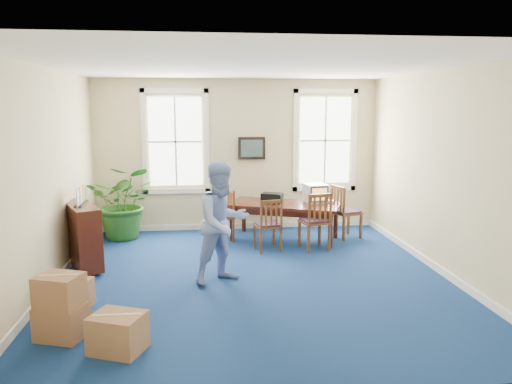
{
  "coord_description": "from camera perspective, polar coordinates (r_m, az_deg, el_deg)",
  "views": [
    {
      "loc": [
        -0.79,
        -7.35,
        2.62
      ],
      "look_at": [
        0.1,
        0.6,
        1.25
      ],
      "focal_mm": 35.0,
      "sensor_mm": 36.0,
      "label": 1
    }
  ],
  "objects": [
    {
      "name": "floor",
      "position": [
        7.85,
        -0.24,
        -9.79
      ],
      "size": [
        6.5,
        6.5,
        0.0
      ],
      "primitive_type": "plane",
      "color": "navy",
      "rests_on": "ground"
    },
    {
      "name": "ceiling",
      "position": [
        7.42,
        -0.26,
        14.19
      ],
      "size": [
        6.5,
        6.5,
        0.0
      ],
      "primitive_type": "plane",
      "rotation": [
        3.14,
        0.0,
        0.0
      ],
      "color": "white",
      "rests_on": "ground"
    },
    {
      "name": "wall_back",
      "position": [
        10.68,
        -2.13,
        4.23
      ],
      "size": [
        6.5,
        0.0,
        6.5
      ],
      "primitive_type": "plane",
      "rotation": [
        1.57,
        0.0,
        0.0
      ],
      "color": "beige",
      "rests_on": "ground"
    },
    {
      "name": "wall_front",
      "position": [
        4.3,
        4.42,
        -4.03
      ],
      "size": [
        6.5,
        0.0,
        6.5
      ],
      "primitive_type": "plane",
      "rotation": [
        -1.57,
        0.0,
        0.0
      ],
      "color": "beige",
      "rests_on": "ground"
    },
    {
      "name": "wall_left",
      "position": [
        7.75,
        -22.9,
        1.37
      ],
      "size": [
        0.0,
        6.5,
        6.5
      ],
      "primitive_type": "plane",
      "rotation": [
        1.57,
        0.0,
        1.57
      ],
      "color": "beige",
      "rests_on": "ground"
    },
    {
      "name": "wall_right",
      "position": [
        8.34,
        20.72,
        2.06
      ],
      "size": [
        0.0,
        6.5,
        6.5
      ],
      "primitive_type": "plane",
      "rotation": [
        1.57,
        0.0,
        -1.57
      ],
      "color": "beige",
      "rests_on": "ground"
    },
    {
      "name": "baseboard_back",
      "position": [
        10.91,
        -2.07,
        -3.86
      ],
      "size": [
        6.0,
        0.04,
        0.12
      ],
      "primitive_type": "cube",
      "color": "white",
      "rests_on": "ground"
    },
    {
      "name": "baseboard_left",
      "position": [
        8.09,
        -21.97,
        -9.48
      ],
      "size": [
        0.04,
        6.5,
        0.12
      ],
      "primitive_type": "cube",
      "color": "white",
      "rests_on": "ground"
    },
    {
      "name": "baseboard_right",
      "position": [
        8.65,
        19.93,
        -8.1
      ],
      "size": [
        0.04,
        6.5,
        0.12
      ],
      "primitive_type": "cube",
      "color": "white",
      "rests_on": "ground"
    },
    {
      "name": "window_left",
      "position": [
        10.62,
        -9.18,
        5.7
      ],
      "size": [
        1.4,
        0.12,
        2.2
      ],
      "primitive_type": null,
      "color": "white",
      "rests_on": "ground"
    },
    {
      "name": "window_right",
      "position": [
        10.95,
        7.89,
        5.85
      ],
      "size": [
        1.4,
        0.12,
        2.2
      ],
      "primitive_type": null,
      "color": "white",
      "rests_on": "ground"
    },
    {
      "name": "wall_picture",
      "position": [
        10.65,
        -0.5,
        5.03
      ],
      "size": [
        0.58,
        0.06,
        0.48
      ],
      "primitive_type": null,
      "color": "black",
      "rests_on": "ground"
    },
    {
      "name": "conference_table",
      "position": [
        9.97,
        3.27,
        -3.37
      ],
      "size": [
        2.36,
        1.73,
        0.73
      ],
      "primitive_type": null,
      "rotation": [
        0.0,
        0.0,
        -0.39
      ],
      "color": "#43190F",
      "rests_on": "ground"
    },
    {
      "name": "crt_tv",
      "position": [
        10.04,
        6.82,
        -0.14
      ],
      "size": [
        0.47,
        0.5,
        0.37
      ],
      "primitive_type": null,
      "rotation": [
        0.0,
        0.0,
        0.17
      ],
      "color": "#B7B7BC",
      "rests_on": "conference_table"
    },
    {
      "name": "game_console",
      "position": [
        10.09,
        8.49,
        -1.05
      ],
      "size": [
        0.18,
        0.2,
        0.04
      ],
      "primitive_type": "cube",
      "rotation": [
        0.0,
        0.0,
        -0.23
      ],
      "color": "white",
      "rests_on": "conference_table"
    },
    {
      "name": "equipment_bag",
      "position": [
        9.89,
        1.85,
        -0.7
      ],
      "size": [
        0.48,
        0.4,
        0.2
      ],
      "primitive_type": "cube",
      "rotation": [
        0.0,
        0.0,
        -0.4
      ],
      "color": "black",
      "rests_on": "conference_table"
    },
    {
      "name": "chair_near_left",
      "position": [
        9.18,
        1.33,
        -3.72
      ],
      "size": [
        0.52,
        0.52,
        0.98
      ],
      "primitive_type": null,
      "rotation": [
        0.0,
        0.0,
        3.34
      ],
      "color": "brown",
      "rests_on": "ground"
    },
    {
      "name": "chair_near_right",
      "position": [
        9.32,
        6.7,
        -3.25
      ],
      "size": [
        0.58,
        0.58,
        1.08
      ],
      "primitive_type": null,
      "rotation": [
        0.0,
        0.0,
        3.35
      ],
      "color": "brown",
      "rests_on": "ground"
    },
    {
      "name": "chair_end_left",
      "position": [
        9.81,
        -4.06,
        -2.7
      ],
      "size": [
        0.55,
        0.55,
        1.03
      ],
      "primitive_type": null,
      "rotation": [
        0.0,
        0.0,
        -1.37
      ],
      "color": "brown",
      "rests_on": "ground"
    },
    {
      "name": "chair_end_right",
      "position": [
        10.22,
        10.31,
        -2.21
      ],
      "size": [
        0.61,
        0.61,
        1.07
      ],
      "primitive_type": null,
      "rotation": [
        0.0,
        0.0,
        1.91
      ],
      "color": "brown",
      "rests_on": "ground"
    },
    {
      "name": "man",
      "position": [
        7.46,
        -3.8,
        -3.52
      ],
      "size": [
        1.12,
        1.06,
        1.83
      ],
      "primitive_type": "imported",
      "rotation": [
        0.0,
        0.0,
        0.55
      ],
      "color": "#86A0E0",
      "rests_on": "ground"
    },
    {
      "name": "credenza",
      "position": [
        8.72,
        -19.24,
        -4.88
      ],
      "size": [
        0.87,
        1.32,
        1.01
      ],
      "primitive_type": "cube",
      "rotation": [
        0.0,
        0.0,
        0.43
      ],
      "color": "#43190F",
      "rests_on": "ground"
    },
    {
      "name": "brochure_rack",
      "position": [
        8.58,
        -19.37,
        -0.61
      ],
      "size": [
        0.22,
        0.71,
        0.31
      ],
      "primitive_type": null,
      "rotation": [
        0.0,
        0.0,
        0.13
      ],
      "color": "#99999E",
      "rests_on": "credenza"
    },
    {
      "name": "potted_plant",
      "position": [
        10.3,
        -14.8,
        -1.12
      ],
      "size": [
        1.41,
        1.24,
        1.48
      ],
      "primitive_type": "imported",
      "rotation": [
        0.0,
        0.0,
        -0.06
      ],
      "color": "#225619",
      "rests_on": "ground"
    },
    {
      "name": "cardboard_boxes",
      "position": [
        6.27,
        -19.42,
        -11.66
      ],
      "size": [
        1.74,
        1.74,
        0.79
      ],
      "primitive_type": null,
      "rotation": [
        0.0,
        0.0,
        -0.31
      ],
      "color": "#A7724C",
      "rests_on": "ground"
    }
  ]
}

